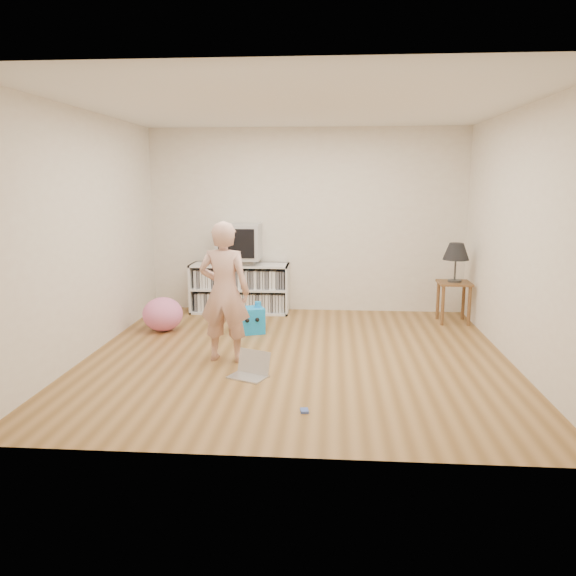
# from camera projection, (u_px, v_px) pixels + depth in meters

# --- Properties ---
(ground) EXTENTS (4.50, 4.50, 0.00)m
(ground) POSITION_uv_depth(u_px,v_px,m) (297.00, 356.00, 6.05)
(ground) COLOR brown
(ground) RESTS_ON ground
(walls) EXTENTS (4.52, 4.52, 2.60)m
(walls) POSITION_uv_depth(u_px,v_px,m) (297.00, 236.00, 5.81)
(walls) COLOR silver
(walls) RESTS_ON ground
(ceiling) EXTENTS (4.50, 4.50, 0.01)m
(ceiling) POSITION_uv_depth(u_px,v_px,m) (297.00, 105.00, 5.56)
(ceiling) COLOR white
(ceiling) RESTS_ON walls
(media_unit) EXTENTS (1.40, 0.45, 0.70)m
(media_unit) POSITION_uv_depth(u_px,v_px,m) (240.00, 288.00, 8.05)
(media_unit) COLOR white
(media_unit) RESTS_ON ground
(dvd_deck) EXTENTS (0.45, 0.35, 0.07)m
(dvd_deck) POSITION_uv_depth(u_px,v_px,m) (240.00, 262.00, 7.96)
(dvd_deck) COLOR gray
(dvd_deck) RESTS_ON media_unit
(crt_tv) EXTENTS (0.60, 0.53, 0.50)m
(crt_tv) POSITION_uv_depth(u_px,v_px,m) (239.00, 242.00, 7.91)
(crt_tv) COLOR #AEAEB3
(crt_tv) RESTS_ON dvd_deck
(side_table) EXTENTS (0.42, 0.42, 0.55)m
(side_table) POSITION_uv_depth(u_px,v_px,m) (454.00, 292.00, 7.44)
(side_table) COLOR brown
(side_table) RESTS_ON ground
(table_lamp) EXTENTS (0.34, 0.34, 0.52)m
(table_lamp) POSITION_uv_depth(u_px,v_px,m) (456.00, 252.00, 7.34)
(table_lamp) COLOR #333333
(table_lamp) RESTS_ON side_table
(person) EXTENTS (0.57, 0.40, 1.47)m
(person) POSITION_uv_depth(u_px,v_px,m) (224.00, 292.00, 5.80)
(person) COLOR #DDA997
(person) RESTS_ON ground
(laptop) EXTENTS (0.43, 0.40, 0.24)m
(laptop) POSITION_uv_depth(u_px,v_px,m) (251.00, 369.00, 5.44)
(laptop) COLOR silver
(laptop) RESTS_ON ground
(playing_cards) EXTENTS (0.08, 0.10, 0.02)m
(playing_cards) POSITION_uv_depth(u_px,v_px,m) (304.00, 411.00, 4.61)
(playing_cards) COLOR #4762BD
(playing_cards) RESTS_ON ground
(plush_blue) EXTENTS (0.41, 0.37, 0.39)m
(plush_blue) POSITION_uv_depth(u_px,v_px,m) (250.00, 320.00, 6.97)
(plush_blue) COLOR #108FEB
(plush_blue) RESTS_ON ground
(plush_pink) EXTENTS (0.66, 0.66, 0.43)m
(plush_pink) POSITION_uv_depth(u_px,v_px,m) (163.00, 314.00, 7.06)
(plush_pink) COLOR pink
(plush_pink) RESTS_ON ground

